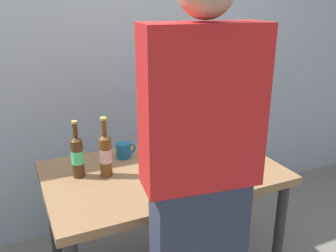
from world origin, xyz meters
The scene contains 7 objects.
desk centered at (0.00, 0.00, 0.68)m, with size 1.28×0.80×0.77m.
laptop centered at (0.31, 0.05, 0.82)m, with size 0.33×0.34×0.19m.
beer_bottle_amber centered at (-0.30, 0.06, 0.90)m, with size 0.07×0.07×0.33m.
beer_bottle_brown centered at (-0.44, 0.11, 0.89)m, with size 0.06×0.06×0.31m.
person_figure centered at (-0.09, -0.58, 0.94)m, with size 0.47×0.30×1.83m.
coffee_mug centered at (-0.14, 0.24, 0.82)m, with size 0.12×0.09×0.09m.
back_wall centered at (0.00, 0.84, 1.30)m, with size 6.00×0.10×2.60m, color #99A3AD.
Camera 1 is at (-0.74, -1.67, 1.67)m, focal length 38.78 mm.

